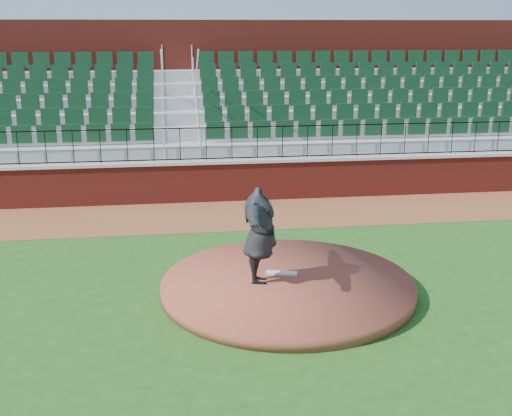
% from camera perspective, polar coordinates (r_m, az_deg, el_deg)
% --- Properties ---
extents(ground, '(90.00, 90.00, 0.00)m').
position_cam_1_polar(ground, '(13.40, 0.87, -7.11)').
color(ground, '#1C4A15').
rests_on(ground, ground).
extents(warning_track, '(34.00, 3.20, 0.01)m').
position_cam_1_polar(warning_track, '(18.45, -1.63, -0.56)').
color(warning_track, brown).
rests_on(warning_track, ground).
extents(field_wall, '(34.00, 0.35, 1.20)m').
position_cam_1_polar(field_wall, '(19.83, -2.14, 2.39)').
color(field_wall, maroon).
rests_on(field_wall, ground).
extents(wall_cap, '(34.00, 0.45, 0.10)m').
position_cam_1_polar(wall_cap, '(19.69, -2.16, 4.23)').
color(wall_cap, '#B7B7B7').
rests_on(wall_cap, field_wall).
extents(wall_railing, '(34.00, 0.05, 1.00)m').
position_cam_1_polar(wall_railing, '(19.59, -2.18, 5.81)').
color(wall_railing, black).
rests_on(wall_railing, wall_cap).
extents(seating_stands, '(34.00, 5.10, 4.60)m').
position_cam_1_polar(seating_stands, '(22.19, -2.89, 8.31)').
color(seating_stands, gray).
rests_on(seating_stands, ground).
extents(concourse_wall, '(34.00, 0.50, 5.50)m').
position_cam_1_polar(concourse_wall, '(24.91, -3.47, 10.18)').
color(concourse_wall, maroon).
rests_on(concourse_wall, ground).
extents(pitchers_mound, '(5.19, 5.19, 0.25)m').
position_cam_1_polar(pitchers_mound, '(13.16, 2.85, -7.00)').
color(pitchers_mound, brown).
rests_on(pitchers_mound, ground).
extents(pitching_rubber, '(0.67, 0.31, 0.04)m').
position_cam_1_polar(pitching_rubber, '(13.41, 2.31, -5.85)').
color(pitching_rubber, silver).
rests_on(pitching_rubber, pitchers_mound).
extents(pitcher, '(0.98, 2.52, 2.00)m').
position_cam_1_polar(pitcher, '(12.66, 0.34, -2.48)').
color(pitcher, black).
rests_on(pitcher, pitchers_mound).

